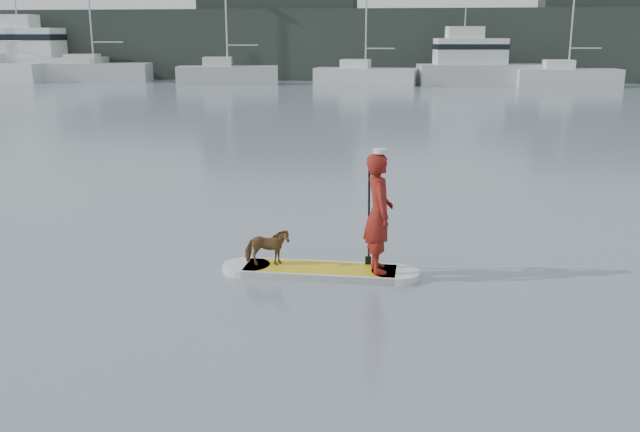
# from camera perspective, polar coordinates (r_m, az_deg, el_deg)

# --- Properties ---
(ground) EXTENTS (140.00, 140.00, 0.00)m
(ground) POSITION_cam_1_polar(r_m,az_deg,el_deg) (12.51, -5.36, -3.68)
(ground) COLOR slate
(ground) RESTS_ON ground
(paddleboard) EXTENTS (3.30, 0.84, 0.12)m
(paddleboard) POSITION_cam_1_polar(r_m,az_deg,el_deg) (11.81, 0.00, -4.42)
(paddleboard) COLOR yellow
(paddleboard) RESTS_ON ground
(paddler) EXTENTS (0.61, 0.79, 1.93)m
(paddler) POSITION_cam_1_polar(r_m,az_deg,el_deg) (11.42, 4.72, 0.24)
(paddler) COLOR maroon
(paddler) RESTS_ON paddleboard
(white_cap) EXTENTS (0.22, 0.22, 0.07)m
(white_cap) POSITION_cam_1_polar(r_m,az_deg,el_deg) (11.22, 4.82, 5.20)
(white_cap) COLOR silver
(white_cap) RESTS_ON paddler
(dog) EXTENTS (0.79, 0.49, 0.62)m
(dog) POSITION_cam_1_polar(r_m,az_deg,el_deg) (11.85, -4.26, -2.52)
(dog) COLOR #56361D
(dog) RESTS_ON paddleboard
(paddle) EXTENTS (0.10, 0.30, 2.00)m
(paddle) POSITION_cam_1_polar(r_m,az_deg,el_deg) (11.78, 3.92, -0.75)
(paddle) COLOR black
(paddle) RESTS_ON ground
(sailboat_b) EXTENTS (9.60, 3.99, 13.85)m
(sailboat_b) POSITION_cam_1_polar(r_m,az_deg,el_deg) (64.51, -17.68, 11.08)
(sailboat_b) COLOR silver
(sailboat_b) RESTS_ON ground
(sailboat_c) EXTENTS (8.29, 4.11, 11.40)m
(sailboat_c) POSITION_cam_1_polar(r_m,az_deg,el_deg) (58.29, -7.45, 11.23)
(sailboat_c) COLOR silver
(sailboat_c) RESTS_ON ground
(sailboat_d) EXTENTS (8.11, 3.20, 11.65)m
(sailboat_d) POSITION_cam_1_polar(r_m,az_deg,el_deg) (57.10, 3.58, 11.24)
(sailboat_d) COLOR silver
(sailboat_d) RESTS_ON ground
(sailboat_e) EXTENTS (7.78, 2.91, 11.10)m
(sailboat_e) POSITION_cam_1_polar(r_m,az_deg,el_deg) (58.31, 19.15, 10.52)
(sailboat_e) COLOR silver
(sailboat_e) RESTS_ON ground
(motor_yacht_a) EXTENTS (10.20, 4.50, 5.91)m
(motor_yacht_a) POSITION_cam_1_polar(r_m,az_deg,el_deg) (58.08, 12.41, 11.82)
(motor_yacht_a) COLOR silver
(motor_yacht_a) RESTS_ON ground
(motor_yacht_b) EXTENTS (11.09, 3.89, 7.29)m
(motor_yacht_b) POSITION_cam_1_polar(r_m,az_deg,el_deg) (67.66, -21.96, 11.77)
(motor_yacht_b) COLOR silver
(motor_yacht_b) RESTS_ON ground
(shore_mass) EXTENTS (90.00, 6.00, 6.00)m
(shore_mass) POSITION_cam_1_polar(r_m,az_deg,el_deg) (64.65, 5.46, 13.48)
(shore_mass) COLOR black
(shore_mass) RESTS_ON ground
(shore_building_west) EXTENTS (14.00, 4.00, 9.00)m
(shore_building_west) POSITION_cam_1_polar(r_m,az_deg,el_deg) (66.82, -3.37, 14.83)
(shore_building_west) COLOR black
(shore_building_west) RESTS_ON ground
(shore_building_east) EXTENTS (10.00, 4.00, 8.00)m
(shore_building_east) POSITION_cam_1_polar(r_m,az_deg,el_deg) (67.33, 21.45, 13.47)
(shore_building_east) COLOR black
(shore_building_east) RESTS_ON ground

